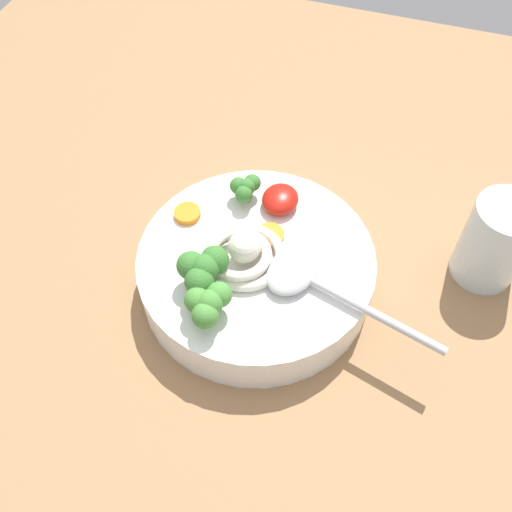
{
  "coord_description": "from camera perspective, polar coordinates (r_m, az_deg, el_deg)",
  "views": [
    {
      "loc": [
        28.89,
        8.53,
        51.63
      ],
      "look_at": [
        -1.81,
        -1.72,
        7.91
      ],
      "focal_mm": 40.22,
      "sensor_mm": 36.0,
      "label": 1
    }
  ],
  "objects": [
    {
      "name": "broccoli_floret_center",
      "position": [
        0.58,
        -1.06,
        6.81
      ],
      "size": [
        3.45,
        2.97,
        2.72
      ],
      "color": "#7A9E60",
      "rests_on": "soup_bowl"
    },
    {
      "name": "drinking_glass",
      "position": [
        0.6,
        22.69,
        1.32
      ],
      "size": [
        6.41,
        6.41,
        9.36
      ],
      "primitive_type": "cylinder",
      "color": "silver",
      "rests_on": "table_slab"
    },
    {
      "name": "broccoli_floret_beside_chili",
      "position": [
        0.49,
        -4.79,
        -4.73
      ],
      "size": [
        4.53,
        3.9,
        3.58
      ],
      "color": "#7A9E60",
      "rests_on": "soup_bowl"
    },
    {
      "name": "soup_bowl",
      "position": [
        0.56,
        0.0,
        -1.36
      ],
      "size": [
        22.82,
        22.82,
        4.63
      ],
      "color": "white",
      "rests_on": "table_slab"
    },
    {
      "name": "noodle_pile",
      "position": [
        0.53,
        -1.29,
        0.24
      ],
      "size": [
        8.69,
        8.52,
        3.49
      ],
      "color": "silver",
      "rests_on": "soup_bowl"
    },
    {
      "name": "broccoli_floret_rear",
      "position": [
        0.51,
        -5.34,
        -1.31
      ],
      "size": [
        5.13,
        4.42,
        4.06
      ],
      "color": "#7A9E60",
      "rests_on": "soup_bowl"
    },
    {
      "name": "soup_spoon",
      "position": [
        0.52,
        4.93,
        -2.11
      ],
      "size": [
        7.78,
        17.49,
        1.6
      ],
      "rotation": [
        0.0,
        0.0,
        1.31
      ],
      "color": "#B7B7BC",
      "rests_on": "soup_bowl"
    },
    {
      "name": "carrot_slice_right",
      "position": [
        0.58,
        -6.84,
        4.21
      ],
      "size": [
        2.65,
        2.65,
        0.65
      ],
      "primitive_type": "cylinder",
      "color": "orange",
      "rests_on": "soup_bowl"
    },
    {
      "name": "carrot_slice_extra_b",
      "position": [
        0.56,
        1.36,
        2.05
      ],
      "size": [
        2.85,
        2.85,
        0.63
      ],
      "primitive_type": "cylinder",
      "color": "orange",
      "rests_on": "soup_bowl"
    },
    {
      "name": "chili_sauce_dollop",
      "position": [
        0.58,
        2.43,
        5.68
      ],
      "size": [
        4.09,
        3.68,
        1.84
      ],
      "primitive_type": "ellipsoid",
      "color": "#B2190F",
      "rests_on": "soup_bowl"
    },
    {
      "name": "table_slab",
      "position": [
        0.58,
        1.04,
        -5.45
      ],
      "size": [
        110.12,
        110.12,
        3.27
      ],
      "primitive_type": "cube",
      "color": "#936D47",
      "rests_on": "ground"
    }
  ]
}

